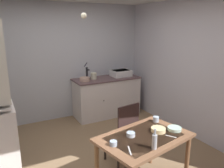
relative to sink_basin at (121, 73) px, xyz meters
name	(u,v)px	position (x,y,z in m)	size (l,w,h in m)	color
ground_plane	(96,159)	(-1.38, -1.60, -0.98)	(4.90, 4.90, 0.00)	#85684B
wall_back	(58,63)	(-1.38, 0.37, 0.30)	(4.00, 0.10, 2.55)	silver
wall_right	(193,69)	(0.63, -1.60, 0.30)	(0.10, 3.94, 2.55)	silver
counter_cabinet	(107,97)	(-0.38, 0.00, -0.53)	(1.52, 0.64, 0.90)	silver
sink_basin	(121,73)	(0.00, 0.00, 0.00)	(0.44, 0.34, 0.15)	silver
hand_pump	(87,72)	(-0.84, 0.05, 0.09)	(0.05, 0.27, 0.39)	#232328
mixing_bowl_counter	(85,79)	(-0.93, -0.05, -0.04)	(0.22, 0.22, 0.08)	tan
stoneware_crock	(94,76)	(-0.68, 0.04, -0.01)	(0.14, 0.14, 0.14)	beige
dining_table	(144,143)	(-1.10, -2.48, -0.34)	(1.25, 0.95, 0.73)	brown
chair_far_side	(124,133)	(-1.04, -1.89, -0.48)	(0.46, 0.46, 0.97)	#2C221C
serving_bowl_wide	(131,134)	(-1.25, -2.41, -0.22)	(0.11, 0.11, 0.05)	#9EB2C6
soup_bowl_small	(158,130)	(-0.87, -2.46, -0.22)	(0.19, 0.19, 0.05)	beige
sauce_dish	(174,129)	(-0.65, -2.53, -0.22)	(0.18, 0.18, 0.04)	#ADD1C1
teacup_mint	(113,143)	(-1.55, -2.51, -0.21)	(0.09, 0.09, 0.06)	#9EB2C6
mug_tall	(156,119)	(-0.70, -2.20, -0.20)	(0.08, 0.08, 0.08)	#9EB2C6
glass_bottle	(154,141)	(-1.18, -2.78, -0.15)	(0.06, 0.06, 0.24)	#B7BCC1
table_knife	(130,150)	(-1.44, -2.69, -0.24)	(0.18, 0.02, 0.01)	silver
teaspoon_near_bowl	(171,136)	(-0.82, -2.65, -0.24)	(0.14, 0.02, 0.01)	beige
pendant_bulb	(84,16)	(-1.50, -1.57, 1.21)	(0.08, 0.08, 0.08)	#F9EFCC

